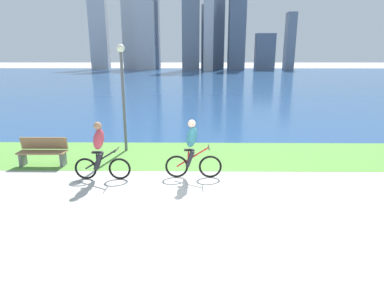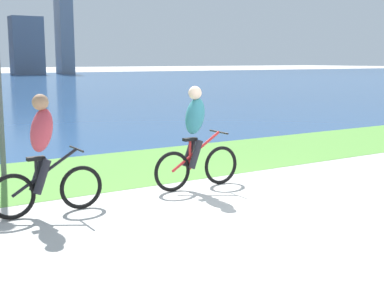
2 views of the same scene
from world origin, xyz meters
name	(u,v)px [view 2 (image 2 of 2)]	position (x,y,z in m)	size (l,w,h in m)	color
ground_plane	(255,205)	(0.00, 0.00, 0.00)	(300.00, 300.00, 0.00)	#B2AFA8
grass_strip_bayside	(145,165)	(0.00, 3.53, 0.00)	(120.00, 3.33, 0.01)	#59933D
cyclist_lead	(196,138)	(-0.16, 1.37, 0.84)	(1.63, 0.52, 1.70)	black
cyclist_trailing	(44,155)	(-2.74, 1.20, 0.83)	(1.60, 0.52, 1.67)	black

